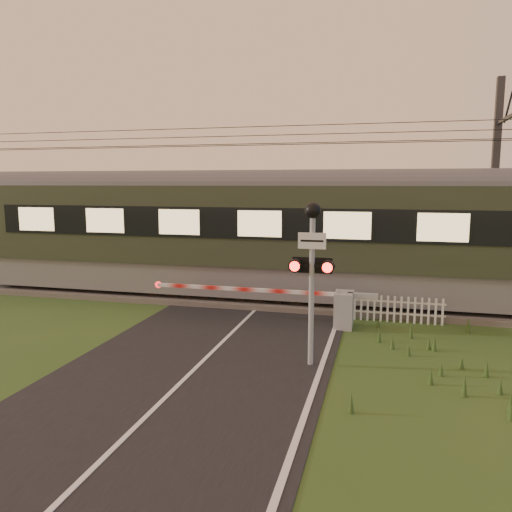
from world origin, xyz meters
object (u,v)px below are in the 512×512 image
(boom_gate, at_px, (332,307))
(crossing_signal, at_px, (312,255))
(catenary_mast, at_px, (494,187))
(picket_fence, at_px, (391,309))

(boom_gate, xyz_separation_m, crossing_signal, (-0.15, -3.26, 1.99))
(boom_gate, xyz_separation_m, catenary_mast, (5.13, 5.06, 3.45))
(boom_gate, bearing_deg, picket_fence, 28.88)
(catenary_mast, bearing_deg, crossing_signal, -122.37)
(boom_gate, distance_m, crossing_signal, 3.82)
(picket_fence, xyz_separation_m, catenary_mast, (3.44, 4.13, 3.64))
(picket_fence, distance_m, catenary_mast, 6.49)
(crossing_signal, relative_size, catenary_mast, 0.48)
(crossing_signal, bearing_deg, picket_fence, 66.31)
(boom_gate, relative_size, catenary_mast, 0.88)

